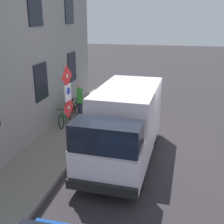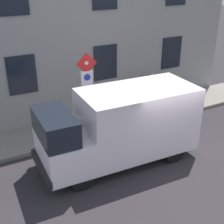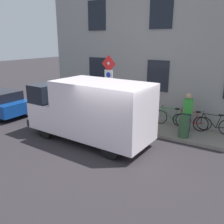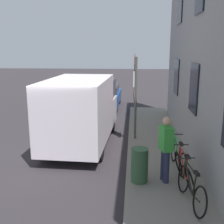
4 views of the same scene
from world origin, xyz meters
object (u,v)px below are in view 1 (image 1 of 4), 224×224
Objects in this scene: bicycle_black at (78,105)px; bicycle_red at (72,110)px; sign_post_stacked at (68,100)px; bicycle_green at (65,117)px; pedestrian at (80,100)px; delivery_van at (124,123)px; litter_bin at (94,111)px.

bicycle_red is at bearing -8.34° from bicycle_black.
sign_post_stacked reaches higher than bicycle_green.
bicycle_red is at bearing -70.58° from sign_post_stacked.
bicycle_black is 0.93m from bicycle_red.
bicycle_green is 1.00× the size of pedestrian.
bicycle_green is (1.27, -2.67, -1.64)m from sign_post_stacked.
bicycle_black is 1.00× the size of pedestrian.
bicycle_green is (0.00, 0.93, 0.00)m from bicycle_red.
sign_post_stacked reaches higher than pedestrian.
sign_post_stacked is at bearing -77.52° from delivery_van.
delivery_van reaches higher than litter_bin.
pedestrian is (2.71, -3.16, -0.26)m from delivery_van.
pedestrian is at bearing -77.04° from sign_post_stacked.
litter_bin is at bearing -145.20° from delivery_van.
delivery_van is at bearing 38.47° from bicycle_red.
bicycle_red is at bearing 175.69° from bicycle_green.
pedestrian is (-0.46, 0.10, 0.56)m from bicycle_red.
bicycle_red and bicycle_green have the same top height.
bicycle_red is 1.00× the size of pedestrian.
bicycle_green is at bearing -64.55° from sign_post_stacked.
litter_bin is (-1.12, 0.02, 0.08)m from bicycle_red.
sign_post_stacked is 2.10m from delivery_van.
bicycle_black is at bearing -80.66° from pedestrian.
sign_post_stacked is 3.75m from pedestrian.
delivery_van reaches higher than pedestrian.
bicycle_black is 1.90× the size of litter_bin.
delivery_van is at bearing -169.93° from sign_post_stacked.
bicycle_red is 0.93m from bicycle_green.
bicycle_black is 1.26m from pedestrian.
delivery_van is 3.15× the size of pedestrian.
sign_post_stacked is 1.81× the size of pedestrian.
delivery_van reaches higher than bicycle_black.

